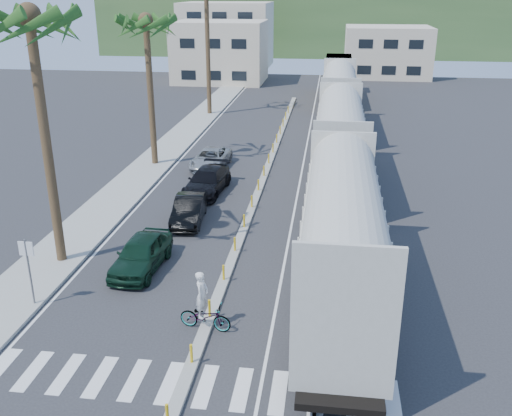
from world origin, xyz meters
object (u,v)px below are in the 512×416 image
(car_second, at_px, (189,210))
(cyclist, at_px, (205,311))
(street_sign, at_px, (28,263))
(car_lead, at_px, (141,254))

(car_second, relative_size, cyclist, 1.87)
(street_sign, height_order, cyclist, street_sign)
(street_sign, relative_size, car_lead, 0.64)
(car_second, bearing_deg, street_sign, -118.01)
(street_sign, distance_m, cyclist, 7.40)
(street_sign, xyz_separation_m, cyclist, (7.26, -0.69, -1.21))
(car_lead, xyz_separation_m, car_second, (0.81, 5.86, -0.06))
(car_lead, relative_size, cyclist, 1.96)
(street_sign, relative_size, car_second, 0.67)
(cyclist, bearing_deg, car_lead, 50.13)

